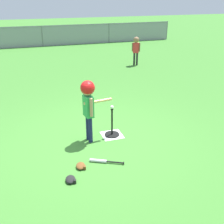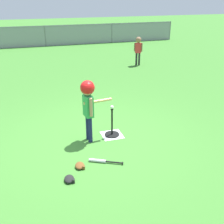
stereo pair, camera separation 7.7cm
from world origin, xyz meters
The scene contains 10 objects.
ground_plane centered at (0.00, 0.00, 0.00)m, with size 60.00×60.00×0.00m, color #3D7A2D.
home_plate centered at (0.39, 0.12, 0.00)m, with size 0.44×0.44×0.01m, color white.
batting_tee centered at (0.39, 0.12, 0.10)m, with size 0.32×0.32×0.62m.
baseball_on_tee centered at (0.39, 0.12, 0.66)m, with size 0.07×0.07×0.07m, color white.
batter_child centered at (-0.13, 0.05, 0.93)m, with size 0.65×0.37×1.31m.
fielder_deep_center centered at (3.31, 5.70, 0.76)m, with size 0.32×0.23×1.19m.
spare_bat_silver centered at (-0.12, -0.81, 0.03)m, with size 0.58×0.34×0.06m.
glove_by_plate centered at (-0.76, -1.16, 0.04)m, with size 0.19×0.24×0.07m.
glove_near_bats centered at (-0.52, -0.84, 0.04)m, with size 0.20×0.25×0.07m.
outfield_fence centered at (0.00, 11.49, 0.62)m, with size 16.06×0.06×1.15m.
Camera 2 is at (-1.20, -4.84, 2.85)m, focal length 43.46 mm.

